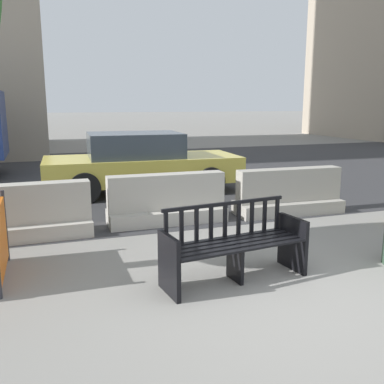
{
  "coord_description": "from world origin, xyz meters",
  "views": [
    {
      "loc": [
        -2.28,
        -3.56,
        2.0
      ],
      "look_at": [
        -0.29,
        2.14,
        0.75
      ],
      "focal_mm": 40.0,
      "sensor_mm": 36.0,
      "label": 1
    }
  ],
  "objects_px": {
    "jersey_barrier_centre": "(167,203)",
    "jersey_barrier_right": "(289,195)",
    "jersey_barrier_left": "(22,217)",
    "street_bench": "(234,247)",
    "car_taxi_near": "(141,163)"
  },
  "relations": [
    {
      "from": "jersey_barrier_centre",
      "to": "jersey_barrier_right",
      "type": "distance_m",
      "value": 2.3
    },
    {
      "from": "jersey_barrier_left",
      "to": "jersey_barrier_right",
      "type": "relative_size",
      "value": 0.99
    },
    {
      "from": "street_bench",
      "to": "jersey_barrier_centre",
      "type": "xyz_separation_m",
      "value": [
        -0.05,
        2.62,
        -0.06
      ]
    },
    {
      "from": "jersey_barrier_right",
      "to": "car_taxi_near",
      "type": "relative_size",
      "value": 0.46
    },
    {
      "from": "jersey_barrier_left",
      "to": "street_bench",
      "type": "bearing_deg",
      "value": -46.18
    },
    {
      "from": "jersey_barrier_centre",
      "to": "jersey_barrier_left",
      "type": "distance_m",
      "value": 2.3
    },
    {
      "from": "street_bench",
      "to": "jersey_barrier_right",
      "type": "distance_m",
      "value": 3.34
    },
    {
      "from": "jersey_barrier_centre",
      "to": "car_taxi_near",
      "type": "height_order",
      "value": "car_taxi_near"
    },
    {
      "from": "jersey_barrier_centre",
      "to": "car_taxi_near",
      "type": "distance_m",
      "value": 2.7
    },
    {
      "from": "street_bench",
      "to": "car_taxi_near",
      "type": "relative_size",
      "value": 0.39
    },
    {
      "from": "jersey_barrier_centre",
      "to": "jersey_barrier_left",
      "type": "bearing_deg",
      "value": -175.64
    },
    {
      "from": "street_bench",
      "to": "jersey_barrier_centre",
      "type": "bearing_deg",
      "value": 91.2
    },
    {
      "from": "street_bench",
      "to": "jersey_barrier_left",
      "type": "distance_m",
      "value": 3.39
    },
    {
      "from": "jersey_barrier_left",
      "to": "car_taxi_near",
      "type": "height_order",
      "value": "car_taxi_near"
    },
    {
      "from": "street_bench",
      "to": "jersey_barrier_right",
      "type": "relative_size",
      "value": 0.86
    }
  ]
}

